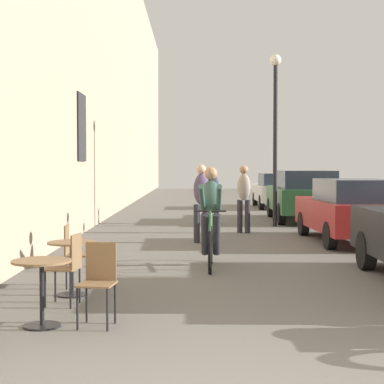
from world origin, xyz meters
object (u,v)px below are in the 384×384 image
at_px(cafe_table_near, 42,278).
at_px(street_lamp, 276,118).
at_px(parked_car_second, 351,210).
at_px(parked_car_fourth, 277,190).
at_px(pedestrian_near, 202,199).
at_px(parked_car_third, 304,195).
at_px(cyclist_on_bicycle, 211,220).
at_px(pedestrian_far, 214,192).
at_px(cafe_chair_mid_toward_street, 69,264).
at_px(pedestrian_mid, 244,195).
at_px(cafe_chair_mid_toward_wall, 75,251).
at_px(cafe_table_mid, 72,257).
at_px(cafe_chair_near_toward_street, 99,278).

relative_size(cafe_table_near, street_lamp, 0.15).
height_order(parked_car_second, parked_car_fourth, parked_car_second).
height_order(pedestrian_near, parked_car_third, pedestrian_near).
xyz_separation_m(cyclist_on_bicycle, parked_car_fourth, (3.20, 15.29, -0.07)).
distance_m(pedestrian_far, parked_car_second, 5.45).
distance_m(cafe_chair_mid_toward_street, pedestrian_near, 6.60).
xyz_separation_m(cafe_table_near, pedestrian_mid, (2.94, 9.42, 0.46)).
xyz_separation_m(pedestrian_far, parked_car_fourth, (2.90, 7.29, -0.21)).
bearing_deg(cafe_chair_mid_toward_wall, parked_car_second, 44.89).
bearing_deg(cyclist_on_bicycle, pedestrian_mid, 79.38).
bearing_deg(cafe_table_near, cafe_chair_mid_toward_wall, 91.77).
height_order(cafe_chair_mid_toward_street, pedestrian_near, pedestrian_near).
relative_size(cafe_chair_mid_toward_wall, pedestrian_mid, 0.51).
bearing_deg(cafe_chair_mid_toward_wall, pedestrian_near, 69.99).
xyz_separation_m(cafe_table_mid, parked_car_third, (5.10, 11.36, 0.30)).
xyz_separation_m(cafe_table_mid, pedestrian_near, (1.81, 5.74, 0.47)).
height_order(cafe_table_mid, street_lamp, street_lamp).
xyz_separation_m(cafe_table_mid, parked_car_second, (5.18, 5.81, 0.23)).
xyz_separation_m(pedestrian_near, parked_car_fourth, (3.32, 11.93, -0.25)).
relative_size(cafe_chair_mid_toward_street, parked_car_second, 0.22).
height_order(pedestrian_near, parked_car_second, pedestrian_near).
xyz_separation_m(pedestrian_mid, parked_car_third, (2.17, 3.57, -0.16)).
relative_size(cafe_table_near, parked_car_third, 0.16).
xyz_separation_m(cafe_chair_near_toward_street, cafe_table_mid, (-0.59, 1.55, 0.00)).
height_order(cafe_table_mid, parked_car_third, parked_car_third).
bearing_deg(cafe_table_mid, cafe_chair_mid_toward_street, -82.95).
relative_size(cafe_chair_mid_toward_wall, pedestrian_far, 0.53).
xyz_separation_m(cafe_chair_near_toward_street, parked_car_fourth, (4.54, 19.23, 0.22)).
bearing_deg(pedestrian_far, pedestrian_near, -95.20).
xyz_separation_m(cafe_table_mid, cafe_chair_mid_toward_wall, (-0.08, 0.57, -0.00)).
bearing_deg(parked_car_fourth, cafe_chair_mid_toward_street, -105.45).
xyz_separation_m(pedestrian_far, parked_car_second, (2.95, -4.57, -0.21)).
height_order(cafe_table_near, cyclist_on_bicycle, cyclist_on_bicycle).
relative_size(pedestrian_mid, parked_car_second, 0.43).
height_order(pedestrian_far, parked_car_second, pedestrian_far).
relative_size(street_lamp, parked_car_fourth, 1.22).
relative_size(pedestrian_near, parked_car_second, 0.43).
xyz_separation_m(pedestrian_near, pedestrian_far, (0.42, 4.64, -0.04)).
relative_size(cafe_table_mid, street_lamp, 0.15).
bearing_deg(pedestrian_mid, parked_car_fourth, 77.49).
bearing_deg(cafe_chair_mid_toward_wall, pedestrian_far, 76.78).
height_order(cafe_table_mid, pedestrian_far, pedestrian_far).
relative_size(cafe_table_near, cafe_table_mid, 1.00).
distance_m(cafe_table_near, pedestrian_near, 7.60).
distance_m(street_lamp, parked_car_second, 4.63).
height_order(cafe_chair_mid_toward_street, parked_car_second, parked_car_second).
relative_size(cafe_chair_mid_toward_street, pedestrian_mid, 0.51).
xyz_separation_m(cafe_table_mid, pedestrian_far, (2.23, 10.38, 0.43)).
height_order(cafe_table_near, cafe_chair_near_toward_street, cafe_chair_near_toward_street).
distance_m(pedestrian_near, parked_car_fourth, 12.39).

